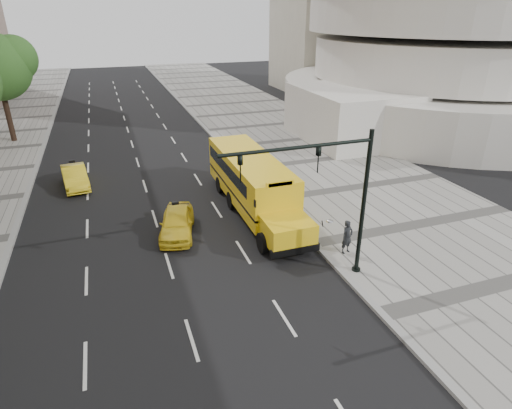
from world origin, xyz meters
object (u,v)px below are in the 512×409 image
object	(u,v)px
school_bus	(252,179)
pedestrian	(347,237)
taxi_near	(177,222)
taxi_far	(75,177)
traffic_signal	(334,191)

from	to	relation	value
school_bus	pedestrian	xyz separation A→B (m)	(2.45, -6.42, -0.80)
school_bus	taxi_near	bearing A→B (deg)	-158.89
school_bus	pedestrian	distance (m)	6.92
taxi_near	taxi_far	xyz separation A→B (m)	(-5.07, 8.57, -0.01)
taxi_near	pedestrian	world-z (taller)	pedestrian
taxi_far	pedestrian	distance (m)	17.93
taxi_near	traffic_signal	distance (m)	8.78
taxi_near	pedestrian	bearing A→B (deg)	-18.97
school_bus	taxi_near	xyz separation A→B (m)	(-4.61, -1.78, -1.09)
traffic_signal	pedestrian	bearing A→B (deg)	39.99
taxi_far	pedestrian	xyz separation A→B (m)	(12.13, -13.21, 0.29)
taxi_far	pedestrian	size ratio (longest dim) A/B	2.50
taxi_far	traffic_signal	world-z (taller)	traffic_signal
school_bus	traffic_signal	xyz separation A→B (m)	(0.69, -7.89, 2.33)
school_bus	traffic_signal	world-z (taller)	traffic_signal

